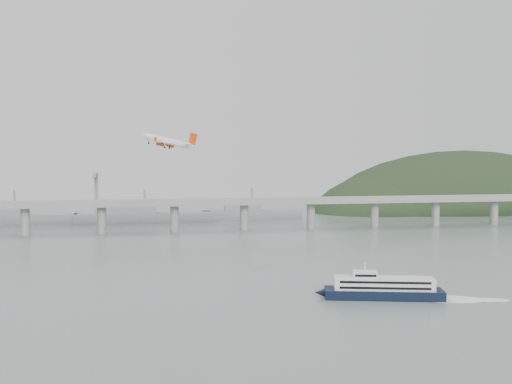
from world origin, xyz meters
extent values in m
plane|color=slate|center=(0.00, 0.00, 0.00)|extent=(900.00, 900.00, 0.00)
cube|color=gray|center=(0.00, 200.00, 20.00)|extent=(800.00, 22.00, 2.20)
cube|color=gray|center=(0.00, 189.50, 22.00)|extent=(800.00, 0.60, 1.80)
cube|color=gray|center=(0.00, 210.50, 22.00)|extent=(800.00, 0.60, 1.80)
cylinder|color=gray|center=(-130.00, 200.00, 9.50)|extent=(6.00, 6.00, 21.00)
cylinder|color=gray|center=(-80.00, 200.00, 9.50)|extent=(6.00, 6.00, 21.00)
cylinder|color=gray|center=(-30.00, 200.00, 9.50)|extent=(6.00, 6.00, 21.00)
cylinder|color=gray|center=(20.00, 200.00, 9.50)|extent=(6.00, 6.00, 21.00)
cylinder|color=gray|center=(70.00, 200.00, 9.50)|extent=(6.00, 6.00, 21.00)
cylinder|color=gray|center=(120.00, 200.00, 9.50)|extent=(6.00, 6.00, 21.00)
cylinder|color=gray|center=(170.00, 200.00, 9.50)|extent=(6.00, 6.00, 21.00)
cylinder|color=gray|center=(220.00, 200.00, 9.50)|extent=(6.00, 6.00, 21.00)
ellipsoid|color=#1D2E1A|center=(270.00, 330.00, -18.00)|extent=(320.00, 150.00, 156.00)
ellipsoid|color=#1D2E1A|center=(175.00, 320.00, -12.00)|extent=(140.00, 110.00, 96.00)
cube|color=gray|center=(-150.00, 270.00, 4.00)|extent=(95.67, 20.15, 8.00)
cube|color=gray|center=(-159.50, 270.00, 12.00)|extent=(33.90, 15.02, 8.00)
cylinder|color=gray|center=(-150.00, 270.00, 20.00)|extent=(1.60, 1.60, 14.00)
cube|color=gray|center=(-50.00, 265.00, 4.00)|extent=(110.55, 21.43, 8.00)
cube|color=gray|center=(-61.00, 265.00, 12.00)|extent=(39.01, 16.73, 8.00)
cylinder|color=gray|center=(-50.00, 265.00, 20.00)|extent=(1.60, 1.60, 14.00)
cube|color=gray|center=(40.00, 275.00, 4.00)|extent=(85.00, 13.60, 8.00)
cube|color=gray|center=(31.50, 275.00, 12.00)|extent=(29.75, 11.90, 8.00)
cylinder|color=gray|center=(40.00, 275.00, 20.00)|extent=(1.60, 1.60, 14.00)
cube|color=gray|center=(-90.00, 300.00, 20.00)|extent=(3.00, 3.00, 40.00)
cube|color=gray|center=(-90.00, 290.00, 38.00)|extent=(3.00, 28.00, 3.00)
cube|color=black|center=(34.12, -17.29, 1.74)|extent=(44.73, 21.58, 3.48)
cone|color=black|center=(11.45, -11.08, 1.74)|extent=(5.12, 4.51, 3.48)
cube|color=silver|center=(34.12, -17.29, 5.66)|extent=(37.56, 18.06, 4.35)
cube|color=black|center=(32.95, -21.53, 6.79)|extent=(31.93, 8.88, 0.87)
cube|color=black|center=(32.95, -21.53, 4.70)|extent=(31.93, 8.88, 0.87)
cube|color=black|center=(35.28, -13.06, 6.79)|extent=(31.93, 8.88, 0.87)
cube|color=black|center=(35.28, -13.06, 4.70)|extent=(31.93, 8.88, 0.87)
cube|color=silver|center=(27.40, -15.45, 8.96)|extent=(10.01, 8.18, 2.26)
cube|color=black|center=(26.58, -18.43, 8.96)|extent=(7.58, 2.17, 0.87)
cylinder|color=silver|center=(27.40, -15.45, 11.75)|extent=(0.53, 0.53, 3.48)
ellipsoid|color=white|center=(57.62, -23.74, 0.04)|extent=(27.49, 18.72, 0.17)
ellipsoid|color=white|center=(69.37, -26.96, 0.04)|extent=(19.79, 11.02, 0.17)
cylinder|color=white|center=(-40.67, 78.82, 60.79)|extent=(20.98, 17.29, 8.18)
cone|color=white|center=(-51.69, 86.51, 63.72)|extent=(5.09, 4.89, 3.79)
cone|color=white|center=(-29.21, 70.86, 58.18)|extent=(5.75, 5.22, 3.97)
cube|color=white|center=(-40.15, 78.41, 59.77)|extent=(19.93, 26.55, 2.70)
cube|color=white|center=(-29.78, 71.30, 58.95)|extent=(8.05, 10.07, 1.32)
cube|color=red|center=(-28.51, 70.59, 61.54)|extent=(4.41, 2.85, 6.29)
cylinder|color=red|center=(-38.78, 83.13, 58.62)|extent=(4.34, 3.97, 2.72)
cylinder|color=black|center=(-40.22, 84.14, 59.01)|extent=(1.72, 1.93, 2.00)
cube|color=white|center=(-38.60, 83.06, 59.46)|extent=(2.05, 1.46, 1.48)
cylinder|color=red|center=(-44.09, 75.32, 59.11)|extent=(4.34, 3.97, 2.72)
cylinder|color=black|center=(-45.54, 76.33, 59.49)|extent=(1.72, 1.93, 2.00)
cube|color=white|center=(-43.91, 75.25, 59.95)|extent=(2.05, 1.46, 1.48)
cylinder|color=black|center=(-39.21, 80.38, 58.14)|extent=(0.84, 0.59, 2.09)
cylinder|color=black|center=(-39.41, 80.45, 57.22)|extent=(1.14, 0.89, 1.14)
cylinder|color=black|center=(-41.73, 76.69, 58.37)|extent=(0.84, 0.59, 2.09)
cylinder|color=black|center=(-41.92, 76.76, 57.45)|extent=(1.14, 0.89, 1.14)
cylinder|color=black|center=(-49.42, 84.78, 60.64)|extent=(0.84, 0.59, 2.09)
cylinder|color=black|center=(-49.62, 84.85, 59.72)|extent=(1.14, 0.89, 1.14)
cube|color=red|center=(-30.35, 89.43, 59.66)|extent=(1.62, 1.07, 2.31)
cube|color=red|center=(-46.78, 65.31, 61.15)|extent=(1.62, 1.07, 2.31)
camera|label=1|loc=(-55.17, -223.85, 52.12)|focal=42.00mm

